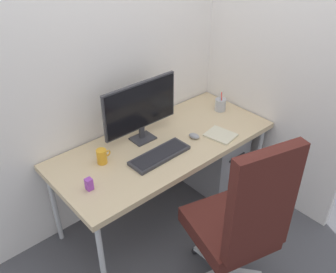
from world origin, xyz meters
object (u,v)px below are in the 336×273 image
office_chair (240,222)px  pen_holder (220,105)px  keyboard (160,155)px  coffee_mug (102,156)px  notebook (221,135)px  monitor (141,108)px  mouse (194,136)px  desk_clamp_accessory (89,184)px  filing_cabinet (215,157)px

office_chair → pen_holder: size_ratio=6.98×
keyboard → coffee_mug: 0.40m
coffee_mug → notebook: bearing=-19.9°
notebook → coffee_mug: 0.91m
keyboard → coffee_mug: (-0.34, 0.21, 0.04)m
office_chair → monitor: bearing=87.6°
mouse → desk_clamp_accessory: bearing=167.5°
keyboard → desk_clamp_accessory: desk_clamp_accessory is taller
keyboard → pen_holder: 0.83m
keyboard → notebook: (0.52, -0.10, -0.01)m
monitor → keyboard: monitor is taller
pen_holder → coffee_mug: size_ratio=1.67×
desk_clamp_accessory → coffee_mug: bearing=40.3°
desk_clamp_accessory → pen_holder: bearing=6.0°
filing_cabinet → mouse: mouse is taller
notebook → desk_clamp_accessory: (-1.06, 0.13, 0.03)m
coffee_mug → pen_holder: bearing=-1.7°
office_chair → coffee_mug: bearing=110.2°
office_chair → coffee_mug: office_chair is taller
keyboard → monitor: bearing=79.4°
filing_cabinet → mouse: bearing=-167.1°
filing_cabinet → monitor: bearing=165.7°
keyboard → notebook: keyboard is taller
mouse → desk_clamp_accessory: 0.89m
notebook → coffee_mug: coffee_mug is taller
mouse → pen_holder: size_ratio=0.49×
coffee_mug → mouse: bearing=-15.9°
filing_cabinet → office_chair: bearing=-130.6°
filing_cabinet → mouse: (-0.36, -0.08, 0.41)m
notebook → pen_holder: bearing=32.5°
notebook → monitor: bearing=132.1°
desk_clamp_accessory → notebook: bearing=-7.0°
monitor → pen_holder: bearing=-6.7°
filing_cabinet → desk_clamp_accessory: bearing=-177.0°
office_chair → coffee_mug: (-0.34, 0.93, 0.13)m
filing_cabinet → notebook: (-0.19, -0.20, 0.40)m
coffee_mug → desk_clamp_accessory: coffee_mug is taller
keyboard → office_chair: bearing=-89.4°
filing_cabinet → desk_clamp_accessory: 1.33m
filing_cabinet → pen_holder: 0.47m
coffee_mug → filing_cabinet: bearing=-6.1°
notebook → office_chair: bearing=-139.4°
office_chair → notebook: bearing=50.7°
pen_holder → desk_clamp_accessory: 1.37m
office_chair → notebook: office_chair is taller
filing_cabinet → notebook: bearing=-134.2°
notebook → desk_clamp_accessory: size_ratio=2.65×
office_chair → pen_holder: 1.21m
filing_cabinet → coffee_mug: (-1.04, 0.11, 0.45)m
mouse → pen_holder: pen_holder is taller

